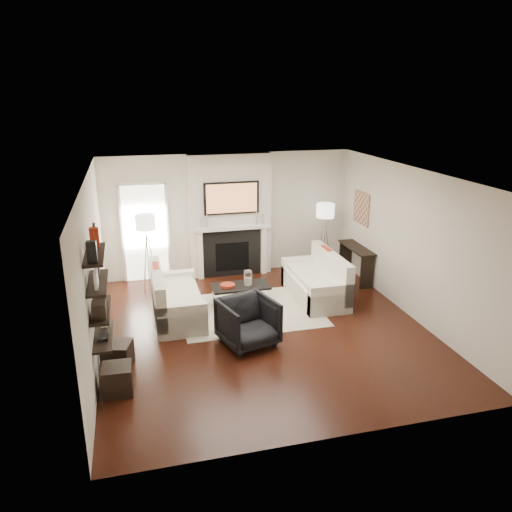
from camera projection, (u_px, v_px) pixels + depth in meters
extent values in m
plane|color=#33130B|center=(264.00, 329.00, 8.74)|extent=(6.00, 6.00, 0.00)
plane|color=white|center=(265.00, 175.00, 7.89)|extent=(6.00, 6.00, 0.00)
plane|color=silver|center=(229.00, 214.00, 11.07)|extent=(5.50, 0.00, 5.50)
plane|color=silver|center=(336.00, 338.00, 5.56)|extent=(5.50, 0.00, 5.50)
plane|color=silver|center=(93.00, 270.00, 7.67)|extent=(0.00, 6.00, 6.00)
plane|color=silver|center=(412.00, 244.00, 8.96)|extent=(0.00, 6.00, 6.00)
cube|color=silver|center=(230.00, 216.00, 10.96)|extent=(1.80, 0.25, 2.70)
cube|color=black|center=(232.00, 253.00, 11.10)|extent=(1.30, 0.02, 1.04)
cube|color=black|center=(232.00, 257.00, 11.11)|extent=(0.75, 0.02, 0.65)
cube|color=white|center=(200.00, 255.00, 10.89)|extent=(0.12, 0.08, 1.10)
cube|color=white|center=(264.00, 250.00, 11.23)|extent=(0.12, 0.08, 1.10)
cube|color=white|center=(232.00, 228.00, 10.86)|extent=(1.70, 0.18, 0.07)
cube|color=black|center=(232.00, 198.00, 10.68)|extent=(1.20, 0.06, 0.70)
cube|color=#BF723F|center=(232.00, 198.00, 10.65)|extent=(1.10, 0.00, 0.62)
cylinder|color=silver|center=(207.00, 221.00, 10.68)|extent=(0.04, 0.04, 0.30)
cylinder|color=silver|center=(201.00, 223.00, 10.66)|extent=(0.04, 0.04, 0.24)
cylinder|color=silver|center=(257.00, 218.00, 10.94)|extent=(0.04, 0.04, 0.30)
cylinder|color=silver|center=(262.00, 219.00, 10.98)|extent=(0.04, 0.04, 0.24)
cube|color=white|center=(145.00, 233.00, 10.71)|extent=(0.90, 0.02, 2.10)
cube|color=white|center=(122.00, 235.00, 10.58)|extent=(0.06, 0.06, 2.16)
cube|color=white|center=(168.00, 232.00, 10.81)|extent=(0.06, 0.06, 2.16)
cube|color=white|center=(142.00, 184.00, 10.35)|extent=(1.02, 0.06, 0.06)
cube|color=beige|center=(250.00, 311.00, 9.42)|extent=(2.60, 2.00, 0.01)
cube|color=white|center=(178.00, 306.00, 9.13)|extent=(0.85, 1.80, 0.42)
cube|color=white|center=(158.00, 292.00, 8.95)|extent=(0.18, 1.80, 0.80)
cube|color=white|center=(182.00, 321.00, 8.36)|extent=(0.85, 0.18, 0.60)
cube|color=white|center=(173.00, 286.00, 9.84)|extent=(0.85, 0.18, 0.60)
cube|color=white|center=(180.00, 293.00, 9.06)|extent=(0.63, 1.44, 0.10)
cube|color=#AD2B15|center=(156.00, 276.00, 9.16)|extent=(0.10, 0.42, 0.42)
cube|color=black|center=(159.00, 288.00, 8.61)|extent=(0.10, 0.40, 0.40)
cube|color=white|center=(315.00, 288.00, 9.97)|extent=(0.85, 1.80, 0.42)
cube|color=white|center=(331.00, 272.00, 9.95)|extent=(0.18, 1.80, 0.80)
cube|color=white|center=(331.00, 300.00, 9.20)|extent=(0.85, 0.18, 0.60)
cube|color=white|center=(301.00, 270.00, 10.69)|extent=(0.85, 0.18, 0.60)
cube|color=white|center=(313.00, 276.00, 9.88)|extent=(0.63, 1.44, 0.10)
cube|color=#AD2B15|center=(326.00, 258.00, 10.16)|extent=(0.10, 0.42, 0.42)
cube|color=black|center=(338.00, 268.00, 9.61)|extent=(0.10, 0.40, 0.40)
cube|color=black|center=(240.00, 286.00, 9.56)|extent=(1.10, 0.55, 0.04)
cylinder|color=silver|center=(217.00, 303.00, 9.31)|extent=(0.02, 0.02, 0.38)
cylinder|color=silver|center=(269.00, 298.00, 9.54)|extent=(0.02, 0.02, 0.38)
cylinder|color=silver|center=(213.00, 295.00, 9.71)|extent=(0.02, 0.02, 0.38)
cylinder|color=silver|center=(263.00, 290.00, 9.94)|extent=(0.02, 0.02, 0.38)
cylinder|color=white|center=(248.00, 278.00, 9.54)|extent=(0.16, 0.16, 0.28)
cylinder|color=white|center=(248.00, 281.00, 9.56)|extent=(0.10, 0.10, 0.15)
cylinder|color=red|center=(228.00, 285.00, 9.49)|extent=(0.28, 0.28, 0.05)
imported|color=black|center=(248.00, 320.00, 8.09)|extent=(1.01, 0.98, 0.85)
cylinder|color=silver|center=(148.00, 262.00, 10.29)|extent=(0.02, 0.02, 1.20)
cylinder|color=white|center=(145.00, 222.00, 10.03)|extent=(0.40, 0.40, 0.30)
cylinder|color=silver|center=(154.00, 262.00, 10.32)|extent=(0.25, 0.02, 1.23)
cylinder|color=silver|center=(145.00, 261.00, 10.37)|extent=(0.14, 0.22, 1.23)
cylinder|color=silver|center=(146.00, 264.00, 10.19)|extent=(0.14, 0.22, 1.23)
cylinder|color=silver|center=(324.00, 247.00, 11.27)|extent=(0.02, 0.02, 1.20)
cylinder|color=white|center=(325.00, 211.00, 11.00)|extent=(0.40, 0.40, 0.30)
cylinder|color=silver|center=(328.00, 247.00, 11.29)|extent=(0.25, 0.02, 1.23)
cylinder|color=silver|center=(320.00, 246.00, 11.34)|extent=(0.14, 0.22, 1.23)
cylinder|color=silver|center=(323.00, 249.00, 11.17)|extent=(0.14, 0.22, 1.23)
cube|color=black|center=(357.00, 248.00, 10.79)|extent=(0.35, 1.20, 0.04)
cube|color=black|center=(367.00, 273.00, 10.41)|extent=(0.30, 0.04, 0.71)
cube|color=black|center=(345.00, 256.00, 11.42)|extent=(0.30, 0.04, 0.71)
cube|color=#A06F50|center=(362.00, 208.00, 10.78)|extent=(0.03, 0.70, 0.70)
cube|color=black|center=(103.00, 336.00, 6.98)|extent=(0.25, 1.00, 0.03)
cube|color=black|center=(101.00, 310.00, 6.86)|extent=(0.25, 1.00, 0.04)
cube|color=black|center=(98.00, 283.00, 6.73)|extent=(0.25, 1.00, 0.04)
cube|color=black|center=(95.00, 255.00, 6.61)|extent=(0.25, 1.00, 0.04)
cube|color=black|center=(92.00, 252.00, 6.21)|extent=(0.12, 0.10, 0.28)
cube|color=#AD2B15|center=(94.00, 238.00, 6.81)|extent=(0.12, 0.10, 0.28)
cube|color=white|center=(96.00, 279.00, 6.53)|extent=(0.04, 0.30, 0.22)
cube|color=black|center=(98.00, 269.00, 6.95)|extent=(0.04, 0.22, 0.18)
cube|color=black|center=(99.00, 310.00, 6.59)|extent=(0.18, 0.25, 0.20)
cube|color=black|center=(100.00, 300.00, 6.97)|extent=(0.15, 0.12, 0.12)
cube|color=black|center=(103.00, 337.00, 6.86)|extent=(0.14, 0.20, 0.05)
cube|color=white|center=(103.00, 321.00, 7.20)|extent=(0.10, 0.10, 0.18)
cylinder|color=black|center=(95.00, 232.00, 8.39)|extent=(0.04, 0.34, 0.34)
cylinder|color=white|center=(96.00, 232.00, 8.40)|extent=(0.01, 0.29, 0.29)
cube|color=black|center=(118.00, 355.00, 7.46)|extent=(0.50, 0.50, 0.40)
cube|color=black|center=(117.00, 379.00, 6.85)|extent=(0.41, 0.41, 0.40)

